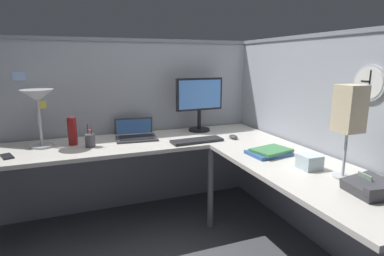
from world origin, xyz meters
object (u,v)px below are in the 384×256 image
Objects in this scene: thermos_flask at (72,131)px; tissue_box at (309,162)px; wall_clock at (370,83)px; keyboard at (197,141)px; computer_mouse at (233,137)px; pen_cup at (90,140)px; office_phone at (370,188)px; cell_phone at (7,156)px; desk_lamp_dome at (38,100)px; monitor at (199,100)px; laptop at (135,134)px; desk_lamp_paper at (349,112)px; book_stack at (270,152)px.

tissue_box is at bearing -39.76° from thermos_flask.
keyboard is at bearing 128.24° from wall_clock.
pen_cup reaches higher than computer_mouse.
keyboard is 1.34m from office_phone.
office_phone is (1.81, -1.37, 0.03)m from cell_phone.
desk_lamp_dome is 3.71× the size of tissue_box.
keyboard is (-0.18, -0.38, -0.28)m from monitor.
thermos_flask is (-0.51, -0.09, 0.09)m from laptop.
desk_lamp_paper reaches higher than desk_lamp_dome.
cell_phone is at bearing -164.44° from laptop.
book_stack reaches higher than cell_phone.
desk_lamp_paper is at bearing -77.96° from monitor.
tissue_box is at bearing 91.66° from office_phone.
keyboard is 0.33m from computer_mouse.
computer_mouse is at bearing -5.00° from keyboard.
keyboard is 0.62m from book_stack.
office_phone reaches higher than tissue_box.
pen_cup is at bearing -167.90° from monitor.
keyboard is 1.21m from desk_lamp_paper.
wall_clock is at bearing -66.27° from computer_mouse.
computer_mouse is 1.17m from pen_cup.
thermos_flask is at bearing -5.03° from desk_lamp_dome.
pen_cup is at bearing 144.93° from wall_clock.
pen_cup is at bearing -42.21° from thermos_flask.
desk_lamp_dome is at bearing -176.47° from monitor.
book_stack is 0.76m from wall_clock.
tissue_box is at bearing 111.66° from desk_lamp_paper.
desk_lamp_dome is 0.34m from thermos_flask.
office_phone is (1.25, -1.43, -0.02)m from pen_cup.
wall_clock reaches higher than monitor.
wall_clock is at bearing -66.86° from monitor.
book_stack is at bearing -30.02° from pen_cup.
monitor is 1.16× the size of keyboard.
monitor is at bearing 113.14° from wall_clock.
tissue_box is (1.58, -1.15, -0.32)m from desk_lamp_dome.
wall_clock is (1.57, -1.10, 0.47)m from pen_cup.
laptop reaches higher than book_stack.
office_phone is 0.42m from tissue_box.
thermos_flask is 1.83× the size of tissue_box.
office_phone is at bearing -86.13° from computer_mouse.
monitor is 2.18× the size of office_phone.
thermos_flask is 2.12m from wall_clock.
keyboard is 1.95× the size of thermos_flask.
cell_phone is 0.27× the size of desk_lamp_paper.
thermos_flask reaches higher than computer_mouse.
desk_lamp_dome is at bearing 168.55° from computer_mouse.
pen_cup is (-0.39, -0.20, 0.03)m from laptop.
book_stack is at bearing -28.02° from desk_lamp_dome.
pen_cup is at bearing 171.48° from computer_mouse.
office_phone is at bearing -48.46° from thermos_flask.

